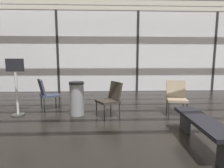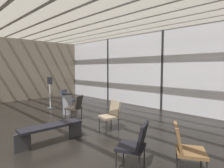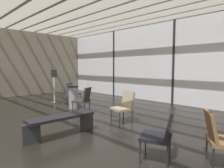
% 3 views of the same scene
% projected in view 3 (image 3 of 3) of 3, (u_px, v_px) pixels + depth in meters
% --- Properties ---
extents(ground_plane, '(60.00, 60.00, 0.00)m').
position_uv_depth(ground_plane, '(65.00, 133.00, 4.46)').
color(ground_plane, black).
extents(glass_curtain_wall, '(14.00, 0.08, 3.50)m').
position_uv_depth(glass_curtain_wall, '(174.00, 62.00, 7.95)').
color(glass_curtain_wall, silver).
rests_on(glass_curtain_wall, ground).
extents(window_mullion_0, '(0.10, 0.12, 3.50)m').
position_uv_depth(window_mullion_0, '(114.00, 63.00, 10.42)').
color(window_mullion_0, black).
rests_on(window_mullion_0, ground).
extents(window_mullion_1, '(0.10, 0.12, 3.50)m').
position_uv_depth(window_mullion_1, '(174.00, 62.00, 7.95)').
color(window_mullion_1, black).
rests_on(window_mullion_1, ground).
extents(side_wall_left_panels, '(0.10, 11.20, 3.50)m').
position_uv_depth(side_wall_left_panels, '(23.00, 63.00, 10.34)').
color(side_wall_left_panels, '#756B5B').
rests_on(side_wall_left_panels, ground).
extents(lounge_chair_0, '(0.69, 0.67, 0.87)m').
position_uv_depth(lounge_chair_0, '(84.00, 98.00, 6.39)').
color(lounge_chair_0, '#28231E').
rests_on(lounge_chair_0, ground).
extents(lounge_chair_1, '(0.67, 0.65, 0.87)m').
position_uv_depth(lounge_chair_1, '(161.00, 132.00, 3.08)').
color(lounge_chair_1, black).
rests_on(lounge_chair_1, ground).
extents(lounge_chair_3, '(0.70, 0.68, 0.87)m').
position_uv_depth(lounge_chair_3, '(219.00, 135.00, 2.94)').
color(lounge_chair_3, brown).
rests_on(lounge_chair_3, ground).
extents(lounge_chair_4, '(0.69, 0.68, 0.87)m').
position_uv_depth(lounge_chair_4, '(72.00, 92.00, 8.17)').
color(lounge_chair_4, '#33384C').
rests_on(lounge_chair_4, ground).
extents(lounge_chair_5, '(0.59, 0.62, 0.87)m').
position_uv_depth(lounge_chair_5, '(124.00, 105.00, 5.28)').
color(lounge_chair_5, '#7F705B').
rests_on(lounge_chair_5, ground).
extents(waiting_bench, '(0.47, 1.70, 0.47)m').
position_uv_depth(waiting_bench, '(62.00, 120.00, 4.25)').
color(waiting_bench, black).
rests_on(waiting_bench, ground).
extents(trash_bin, '(0.38, 0.38, 0.86)m').
position_uv_depth(trash_bin, '(73.00, 97.00, 7.13)').
color(trash_bin, slate).
rests_on(trash_bin, ground).
extents(info_sign, '(0.44, 0.32, 1.44)m').
position_uv_depth(info_sign, '(54.00, 87.00, 8.19)').
color(info_sign, '#333333').
rests_on(info_sign, ground).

